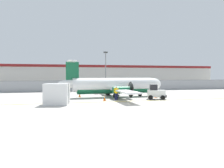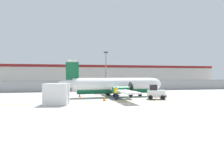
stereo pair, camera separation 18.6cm
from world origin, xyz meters
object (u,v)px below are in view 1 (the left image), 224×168
at_px(commuter_airplane, 115,86).
at_px(traffic_cone_far_left, 156,96).
at_px(ground_crew_worker, 116,92).
at_px(apron_light_pole, 106,68).
at_px(parked_car_0, 35,85).
at_px(cargo_container, 57,94).
at_px(baggage_tug, 156,93).
at_px(traffic_cone_near_right, 80,95).
at_px(parked_car_3, 145,84).
at_px(parked_car_1, 76,85).
at_px(parked_car_2, 110,84).
at_px(traffic_cone_near_left, 105,98).

relative_size(commuter_airplane, traffic_cone_far_left, 25.08).
xyz_separation_m(ground_crew_worker, apron_light_pole, (0.77, 11.03, 3.35)).
height_order(ground_crew_worker, parked_car_0, same).
relative_size(cargo_container, parked_car_0, 0.63).
xyz_separation_m(baggage_tug, traffic_cone_far_left, (0.68, 1.49, -0.54)).
height_order(baggage_tug, parked_car_0, baggage_tug).
bearing_deg(traffic_cone_far_left, traffic_cone_near_right, 162.18).
distance_m(baggage_tug, traffic_cone_near_right, 10.51).
relative_size(traffic_cone_near_right, traffic_cone_far_left, 1.00).
distance_m(commuter_airplane, traffic_cone_far_left, 5.72).
xyz_separation_m(parked_car_0, apron_light_pole, (13.82, -12.73, 3.41)).
height_order(baggage_tug, cargo_container, cargo_container).
relative_size(commuter_airplane, parked_car_3, 3.74).
xyz_separation_m(parked_car_1, apron_light_pole, (4.84, -8.59, 3.41)).
xyz_separation_m(cargo_container, parked_car_3, (20.33, 26.38, -0.21)).
relative_size(traffic_cone_far_left, parked_car_3, 0.15).
bearing_deg(parked_car_2, apron_light_pole, 75.45).
distance_m(traffic_cone_far_left, parked_car_0, 29.44).
bearing_deg(parked_car_0, apron_light_pole, 134.41).
bearing_deg(cargo_container, parked_car_2, 76.97).
bearing_deg(commuter_airplane, parked_car_0, 121.62).
xyz_separation_m(commuter_airplane, traffic_cone_near_right, (-4.93, 1.03, -1.29)).
relative_size(ground_crew_worker, traffic_cone_near_right, 2.66).
height_order(ground_crew_worker, traffic_cone_near_right, ground_crew_worker).
xyz_separation_m(ground_crew_worker, traffic_cone_far_left, (5.83, 1.17, -0.64)).
bearing_deg(parked_car_3, parked_car_0, -176.49).
xyz_separation_m(parked_car_0, parked_car_3, (26.41, 0.15, 0.00)).
distance_m(ground_crew_worker, parked_car_3, 27.39).
bearing_deg(traffic_cone_far_left, parked_car_3, 71.67).
xyz_separation_m(commuter_airplane, parked_car_0, (-13.75, 20.39, -0.71)).
bearing_deg(parked_car_1, traffic_cone_near_right, 83.73).
distance_m(baggage_tug, traffic_cone_far_left, 1.72).
xyz_separation_m(ground_crew_worker, traffic_cone_near_left, (-1.54, -0.45, -0.64)).
distance_m(traffic_cone_near_right, apron_light_pole, 9.20).
height_order(cargo_container, parked_car_2, cargo_container).
distance_m(parked_car_0, parked_car_3, 26.41).
bearing_deg(parked_car_1, apron_light_pole, 113.70).
bearing_deg(apron_light_pole, parked_car_1, 119.39).
height_order(traffic_cone_far_left, parked_car_0, parked_car_0).
distance_m(traffic_cone_near_right, parked_car_1, 15.22).
bearing_deg(traffic_cone_far_left, apron_light_pole, 117.17).
distance_m(parked_car_0, parked_car_1, 9.89).
bearing_deg(baggage_tug, ground_crew_worker, -164.63).
bearing_deg(ground_crew_worker, baggage_tug, -88.79).
height_order(traffic_cone_far_left, apron_light_pole, apron_light_pole).
bearing_deg(commuter_airplane, apron_light_pole, 87.15).
bearing_deg(apron_light_pole, parked_car_3, 45.66).
relative_size(ground_crew_worker, parked_car_2, 0.40).
bearing_deg(apron_light_pole, parked_car_2, 75.10).
relative_size(ground_crew_worker, parked_car_3, 0.40).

